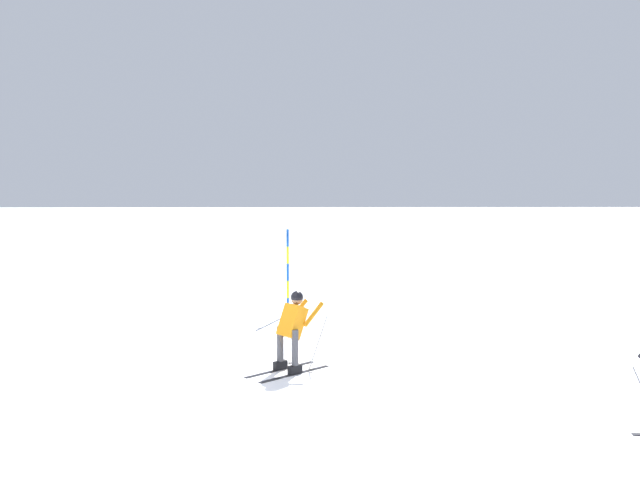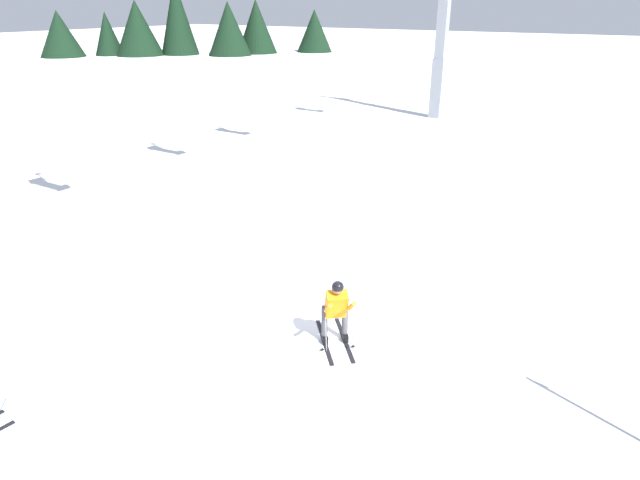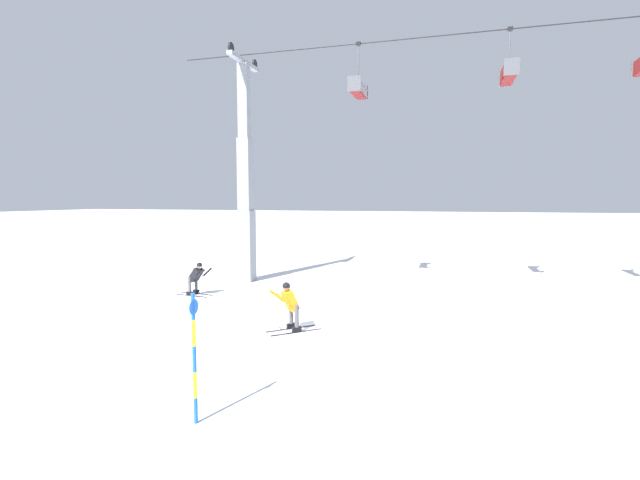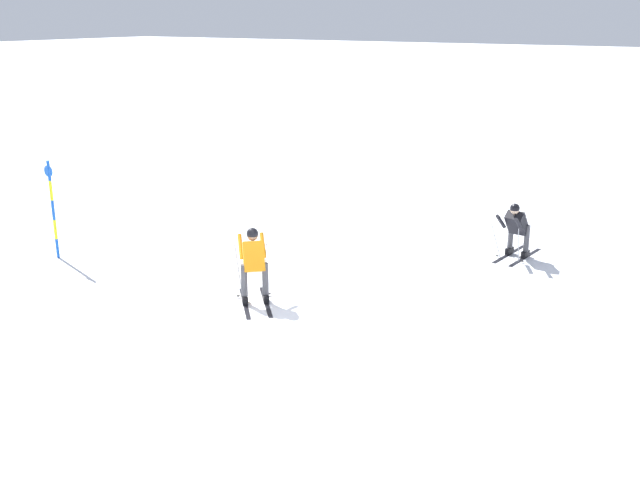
# 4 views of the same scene
# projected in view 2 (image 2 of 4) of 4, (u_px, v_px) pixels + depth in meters

# --- Properties ---
(ground_plane) EXTENTS (260.00, 260.00, 0.00)m
(ground_plane) POSITION_uv_depth(u_px,v_px,m) (323.00, 305.00, 12.73)
(ground_plane) COLOR white
(skier_carving_main) EXTENTS (1.59, 1.51, 1.65)m
(skier_carving_main) POSITION_uv_depth(u_px,v_px,m) (336.00, 308.00, 10.93)
(skier_carving_main) COLOR black
(skier_carving_main) RESTS_ON ground_plane
(lift_tower_far) EXTENTS (0.68, 2.75, 10.95)m
(lift_tower_far) POSITION_uv_depth(u_px,v_px,m) (442.00, 38.00, 31.67)
(lift_tower_far) COLOR gray
(lift_tower_far) RESTS_ON ground_plane
(tree_line_ridge) EXTENTS (29.14, 28.69, 9.46)m
(tree_line_ridge) POSITION_uv_depth(u_px,v_px,m) (187.00, 27.00, 72.39)
(tree_line_ridge) COLOR black
(tree_line_ridge) RESTS_ON ground_plane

